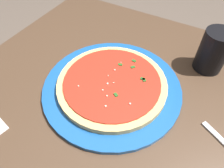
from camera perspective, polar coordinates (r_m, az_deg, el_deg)
name	(u,v)px	position (r m, az deg, el deg)	size (l,w,h in m)	color
restaurant_table	(124,120)	(0.68, 3.21, -9.78)	(0.92, 0.80, 0.73)	black
serving_plate	(112,87)	(0.56, 0.00, -0.92)	(0.37, 0.37, 0.01)	#195199
pizza	(112,83)	(0.55, 0.00, 0.16)	(0.29, 0.29, 0.02)	#DBB26B
cup_tall_drink	(213,51)	(0.65, 26.22, 8.15)	(0.08, 0.08, 0.12)	black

